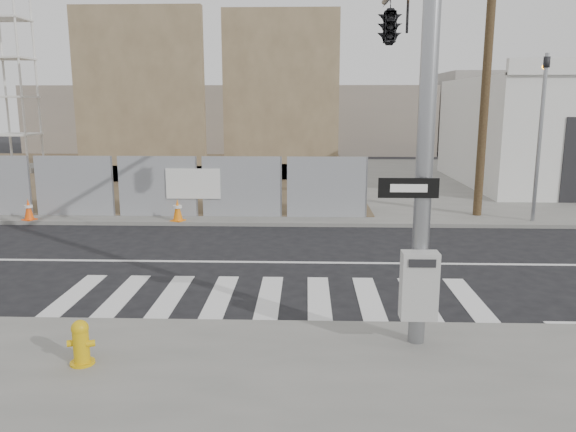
{
  "coord_description": "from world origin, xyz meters",
  "views": [
    {
      "loc": [
        0.73,
        -13.25,
        3.88
      ],
      "look_at": [
        0.33,
        -1.14,
        1.4
      ],
      "focal_mm": 35.0,
      "sensor_mm": 36.0,
      "label": 1
    }
  ],
  "objects_px": {
    "crane_tower": "(5,0)",
    "traffic_cone_c": "(29,210)",
    "fire_hydrant": "(81,342)",
    "signal_pole": "(399,53)",
    "traffic_cone_d": "(178,210)"
  },
  "relations": [
    {
      "from": "fire_hydrant",
      "to": "traffic_cone_c",
      "type": "height_order",
      "value": "traffic_cone_c"
    },
    {
      "from": "crane_tower",
      "to": "traffic_cone_d",
      "type": "bearing_deg",
      "value": -47.72
    },
    {
      "from": "crane_tower",
      "to": "traffic_cone_c",
      "type": "relative_size",
      "value": 26.47
    },
    {
      "from": "crane_tower",
      "to": "traffic_cone_c",
      "type": "bearing_deg",
      "value": -62.07
    },
    {
      "from": "crane_tower",
      "to": "fire_hydrant",
      "type": "height_order",
      "value": "crane_tower"
    },
    {
      "from": "fire_hydrant",
      "to": "traffic_cone_d",
      "type": "xyz_separation_m",
      "value": [
        -0.86,
        9.98,
        0.02
      ]
    },
    {
      "from": "fire_hydrant",
      "to": "traffic_cone_c",
      "type": "xyz_separation_m",
      "value": [
        -5.7,
        9.98,
        0.0
      ]
    },
    {
      "from": "signal_pole",
      "to": "traffic_cone_c",
      "type": "relative_size",
      "value": 10.21
    },
    {
      "from": "crane_tower",
      "to": "fire_hydrant",
      "type": "distance_m",
      "value": 27.33
    },
    {
      "from": "signal_pole",
      "to": "fire_hydrant",
      "type": "bearing_deg",
      "value": -143.52
    },
    {
      "from": "traffic_cone_c",
      "to": "traffic_cone_d",
      "type": "height_order",
      "value": "traffic_cone_d"
    },
    {
      "from": "signal_pole",
      "to": "crane_tower",
      "type": "relative_size",
      "value": 0.39
    },
    {
      "from": "crane_tower",
      "to": "fire_hydrant",
      "type": "relative_size",
      "value": 26.96
    },
    {
      "from": "crane_tower",
      "to": "traffic_cone_d",
      "type": "relative_size",
      "value": 25.29
    },
    {
      "from": "signal_pole",
      "to": "fire_hydrant",
      "type": "distance_m",
      "value": 7.59
    }
  ]
}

